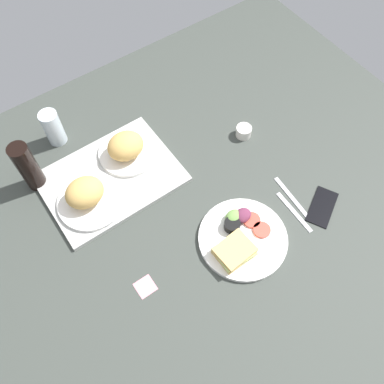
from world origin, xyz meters
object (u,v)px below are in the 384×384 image
sticky_note (145,287)px  bread_plate_far (126,148)px  espresso_cup (244,131)px  soda_bottle (28,167)px  serving_tray (111,178)px  bread_plate_near (87,196)px  cell_phone (322,207)px  knife (293,198)px  fork (294,212)px  plate_with_salad (241,238)px  drinking_glass (53,128)px

sticky_note → bread_plate_far: bearing=65.5°
espresso_cup → soda_bottle: bearing=161.3°
serving_tray → bread_plate_near: size_ratio=2.06×
cell_phone → knife: bearing=97.4°
bread_plate_far → sticky_note: bearing=-114.5°
fork → sticky_note: 53.67cm
soda_bottle → sticky_note: size_ratio=3.58×
plate_with_salad → sticky_note: bearing=172.4°
soda_bottle → knife: 87.22cm
bread_plate_far → fork: bread_plate_far is taller
espresso_cup → knife: bearing=-95.9°
bread_plate_near → knife: (56.40, -37.13, -5.22)cm
plate_with_salad → soda_bottle: bearing=127.9°
knife → cell_phone: size_ratio=1.32×
serving_tray → soda_bottle: size_ratio=2.24×
plate_with_salad → knife: 23.76cm
serving_tray → soda_bottle: soda_bottle is taller
espresso_cup → sticky_note: 65.66cm
fork → knife: bearing=-34.9°
fork → drinking_glass: bearing=37.2°
bread_plate_near → espresso_cup: (59.56, -6.49, -3.47)cm
bread_plate_near → drinking_glass: bearing=84.5°
bread_plate_near → bread_plate_far: bearing=24.1°
bread_plate_near → sticky_note: bearing=-89.7°
sticky_note → drinking_glass: bearing=87.5°
bread_plate_near → knife: size_ratio=1.15×
drinking_glass → cell_phone: 96.12cm
serving_tray → cell_phone: serving_tray is taller
drinking_glass → bread_plate_near: bearing=-95.5°
serving_tray → cell_phone: bearing=-43.6°
soda_bottle → cell_phone: 96.71cm
serving_tray → soda_bottle: bearing=148.6°
plate_with_salad → soda_bottle: size_ratio=1.40×
serving_tray → sticky_note: bearing=-104.8°
soda_bottle → cell_phone: (73.17, -62.50, -9.64)cm
espresso_cup → bread_plate_near: bearing=173.8°
espresso_cup → cell_phone: 38.70cm
serving_tray → sticky_note: serving_tray is taller
bread_plate_far → knife: size_ratio=1.09×
soda_bottle → fork: bearing=-42.3°
soda_bottle → knife: bearing=-39.0°
serving_tray → bread_plate_near: (-10.38, -4.40, 4.67)cm
plate_with_salad → fork: (20.66, -2.41, -1.47)cm
knife → serving_tray: bearing=52.1°
knife → sticky_note: knife is taller
soda_bottle → serving_tray: bearing=-31.4°
soda_bottle → knife: size_ratio=1.06×
serving_tray → plate_with_salad: (22.36, -43.11, 0.92)cm
plate_with_salad → drinking_glass: (-29.80, 69.02, 5.23)cm
soda_bottle → knife: (67.34, -54.56, -9.79)cm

